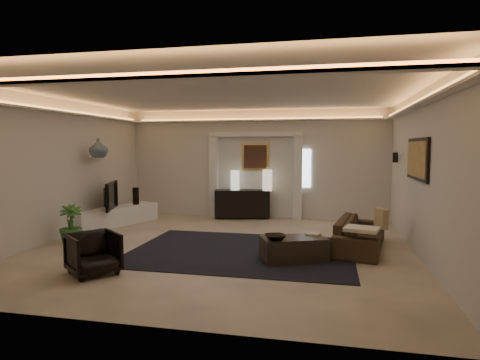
% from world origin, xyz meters
% --- Properties ---
extents(floor, '(7.00, 7.00, 0.00)m').
position_xyz_m(floor, '(0.00, 0.00, 0.00)').
color(floor, beige).
rests_on(floor, ground).
extents(ceiling, '(7.00, 7.00, 0.00)m').
position_xyz_m(ceiling, '(0.00, 0.00, 2.90)').
color(ceiling, white).
rests_on(ceiling, ground).
extents(wall_back, '(7.00, 0.00, 7.00)m').
position_xyz_m(wall_back, '(0.00, 3.50, 1.45)').
color(wall_back, beige).
rests_on(wall_back, ground).
extents(wall_front, '(7.00, 0.00, 7.00)m').
position_xyz_m(wall_front, '(0.00, -3.50, 1.45)').
color(wall_front, beige).
rests_on(wall_front, ground).
extents(wall_left, '(0.00, 7.00, 7.00)m').
position_xyz_m(wall_left, '(-3.50, 0.00, 1.45)').
color(wall_left, beige).
rests_on(wall_left, ground).
extents(wall_right, '(0.00, 7.00, 7.00)m').
position_xyz_m(wall_right, '(3.50, 0.00, 1.45)').
color(wall_right, beige).
rests_on(wall_right, ground).
extents(cove_soffit, '(7.00, 7.00, 0.04)m').
position_xyz_m(cove_soffit, '(0.00, 0.00, 2.62)').
color(cove_soffit, silver).
rests_on(cove_soffit, ceiling).
extents(daylight_slit, '(0.25, 0.03, 1.00)m').
position_xyz_m(daylight_slit, '(1.35, 3.48, 1.35)').
color(daylight_slit, white).
rests_on(daylight_slit, wall_back).
extents(area_rug, '(4.00, 3.00, 0.01)m').
position_xyz_m(area_rug, '(0.40, -0.20, 0.01)').
color(area_rug, black).
rests_on(area_rug, ground).
extents(pilaster_left, '(0.22, 0.20, 2.20)m').
position_xyz_m(pilaster_left, '(-1.15, 3.40, 1.10)').
color(pilaster_left, silver).
rests_on(pilaster_left, ground).
extents(pilaster_right, '(0.22, 0.20, 2.20)m').
position_xyz_m(pilaster_right, '(1.15, 3.40, 1.10)').
color(pilaster_right, silver).
rests_on(pilaster_right, ground).
extents(alcove_header, '(2.52, 0.20, 0.12)m').
position_xyz_m(alcove_header, '(0.00, 3.40, 2.25)').
color(alcove_header, silver).
rests_on(alcove_header, wall_back).
extents(painting_frame, '(0.74, 0.04, 0.74)m').
position_xyz_m(painting_frame, '(0.00, 3.47, 1.65)').
color(painting_frame, tan).
rests_on(painting_frame, wall_back).
extents(painting_canvas, '(0.62, 0.02, 0.62)m').
position_xyz_m(painting_canvas, '(0.00, 3.44, 1.65)').
color(painting_canvas, '#4C2D1E').
rests_on(painting_canvas, wall_back).
extents(art_panel_frame, '(0.04, 1.64, 0.74)m').
position_xyz_m(art_panel_frame, '(3.47, 0.30, 1.70)').
color(art_panel_frame, black).
rests_on(art_panel_frame, wall_right).
extents(art_panel_gold, '(0.02, 1.50, 0.62)m').
position_xyz_m(art_panel_gold, '(3.44, 0.30, 1.70)').
color(art_panel_gold, tan).
rests_on(art_panel_gold, wall_right).
extents(wall_sconce, '(0.12, 0.12, 0.22)m').
position_xyz_m(wall_sconce, '(3.38, 2.20, 1.68)').
color(wall_sconce, black).
rests_on(wall_sconce, wall_right).
extents(wall_niche, '(0.10, 0.55, 0.04)m').
position_xyz_m(wall_niche, '(-3.44, 1.40, 1.65)').
color(wall_niche, silver).
rests_on(wall_niche, wall_left).
extents(console, '(1.52, 0.78, 0.73)m').
position_xyz_m(console, '(-0.32, 3.25, 0.40)').
color(console, black).
rests_on(console, ground).
extents(lamp_left, '(0.26, 0.26, 0.52)m').
position_xyz_m(lamp_left, '(-0.51, 3.25, 1.09)').
color(lamp_left, white).
rests_on(lamp_left, console).
extents(lamp_right, '(0.33, 0.33, 0.55)m').
position_xyz_m(lamp_right, '(0.36, 3.25, 1.09)').
color(lamp_right, beige).
rests_on(lamp_right, console).
extents(media_ledge, '(1.35, 2.42, 0.44)m').
position_xyz_m(media_ledge, '(-3.15, 1.61, 0.23)').
color(media_ledge, white).
rests_on(media_ledge, ground).
extents(tv, '(1.12, 0.49, 0.65)m').
position_xyz_m(tv, '(-3.15, 1.26, 0.77)').
color(tv, black).
rests_on(tv, media_ledge).
extents(figurine, '(0.21, 0.21, 0.43)m').
position_xyz_m(figurine, '(-2.87, 2.17, 0.64)').
color(figurine, black).
rests_on(figurine, media_ledge).
extents(ginger_jar, '(0.51, 0.51, 0.43)m').
position_xyz_m(ginger_jar, '(-3.15, 0.96, 1.89)').
color(ginger_jar, '#35505C').
rests_on(ginger_jar, wall_niche).
extents(plant, '(0.61, 0.61, 0.77)m').
position_xyz_m(plant, '(-3.01, -0.34, 0.39)').
color(plant, '#336528').
rests_on(plant, ground).
extents(sofa, '(2.08, 1.09, 0.58)m').
position_xyz_m(sofa, '(2.53, 0.42, 0.29)').
color(sofa, black).
rests_on(sofa, ground).
extents(throw_blanket, '(0.63, 0.56, 0.06)m').
position_xyz_m(throw_blanket, '(2.50, -0.41, 0.55)').
color(throw_blanket, white).
rests_on(throw_blanket, sofa).
extents(throw_pillow, '(0.23, 0.39, 0.37)m').
position_xyz_m(throw_pillow, '(2.94, 0.72, 0.55)').
color(throw_pillow, tan).
rests_on(throw_pillow, sofa).
extents(coffee_table, '(1.20, 0.94, 0.39)m').
position_xyz_m(coffee_table, '(1.38, -0.62, 0.20)').
color(coffee_table, black).
rests_on(coffee_table, ground).
extents(bowl, '(0.45, 0.45, 0.08)m').
position_xyz_m(bowl, '(1.11, -0.85, 0.45)').
color(bowl, black).
rests_on(bowl, coffee_table).
extents(magazine, '(0.25, 0.21, 0.03)m').
position_xyz_m(magazine, '(1.70, -0.33, 0.42)').
color(magazine, beige).
rests_on(magazine, coffee_table).
extents(armchair, '(0.97, 0.97, 0.63)m').
position_xyz_m(armchair, '(-1.50, -1.98, 0.32)').
color(armchair, black).
rests_on(armchair, ground).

